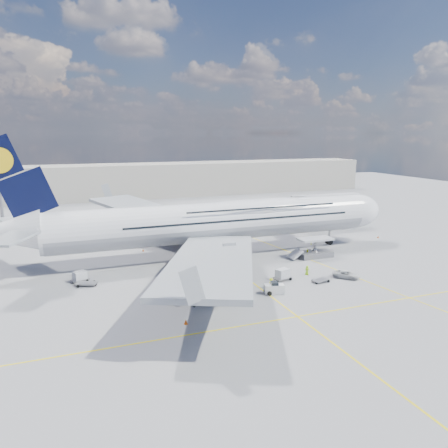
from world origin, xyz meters
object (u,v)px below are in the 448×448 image
object	(u,v)px
service_van	(346,275)
cone_nose	(378,237)
dolly_nose_near	(321,280)
crew_loader	(308,254)
catering_truck_inner	(134,237)
jet_bridge	(321,203)
cone_wing_right_inner	(238,276)
crew_van	(307,270)
airliner	(219,221)
crew_nose	(312,240)
dolly_row_b	(207,281)
cone_wing_left_outer	(115,227)
crew_tug	(271,283)
cargo_loader	(314,251)
dolly_back	(80,276)
cone_wing_left_inner	(143,250)
baggage_tug	(274,288)
dolly_nose_far	(283,274)
dolly_row_c	(201,297)
dolly_row_a	(86,283)
cone_wing_right_outer	(186,322)
catering_truck_outer	(88,219)

from	to	relation	value
service_van	cone_nose	xyz separation A→B (m)	(23.59, 20.59, -0.32)
dolly_nose_near	crew_loader	distance (m)	13.69
catering_truck_inner	service_van	xyz separation A→B (m)	(28.56, -33.39, -1.13)
jet_bridge	cone_wing_right_inner	distance (m)	39.84
catering_truck_inner	crew_van	distance (m)	37.91
airliner	jet_bridge	bearing A→B (deg)	20.31
dolly_nose_near	crew_loader	bearing A→B (deg)	52.00
crew_nose	cone_nose	bearing A→B (deg)	-27.58
dolly_row_b	crew_van	world-z (taller)	crew_van
jet_bridge	cone_wing_left_outer	distance (m)	50.15
crew_tug	cone_nose	size ratio (longest dim) A/B	2.88
cargo_loader	airliner	bearing A→B (deg)	156.77
airliner	dolly_back	size ratio (longest dim) A/B	26.40
jet_bridge	cone_wing_left_inner	size ratio (longest dim) A/B	36.40
dolly_back	baggage_tug	size ratio (longest dim) A/B	0.97
airliner	crew_loader	size ratio (longest dim) A/B	48.93
service_van	baggage_tug	bearing A→B (deg)	144.18
baggage_tug	crew_loader	world-z (taller)	baggage_tug
cone_nose	baggage_tug	bearing A→B (deg)	-149.01
jet_bridge	cone_nose	xyz separation A→B (m)	(8.82, -9.92, -6.58)
crew_tug	airliner	bearing A→B (deg)	69.32
crew_tug	baggage_tug	bearing A→B (deg)	-129.56
dolly_nose_far	cone_wing_left_outer	xyz separation A→B (m)	(-20.07, 49.00, -0.68)
catering_truck_inner	crew_tug	distance (m)	36.53
dolly_row_b	dolly_nose_near	size ratio (longest dim) A/B	1.19
cone_wing_right_inner	dolly_row_c	bearing A→B (deg)	-136.41
dolly_row_a	dolly_back	distance (m)	2.43
cone_wing_left_outer	baggage_tug	bearing A→B (deg)	-73.39
dolly_back	cone_wing_right_outer	xyz separation A→B (m)	(11.30, -21.08, -0.60)
crew_van	cone_wing_left_inner	world-z (taller)	crew_van
service_van	catering_truck_inner	bearing A→B (deg)	86.48
jet_bridge	crew_tug	world-z (taller)	jet_bridge
cone_wing_right_outer	dolly_back	bearing A→B (deg)	118.19
cone_wing_left_inner	cone_nose	bearing A→B (deg)	-8.24
cargo_loader	cone_wing_right_inner	distance (m)	19.06
dolly_row_a	cone_nose	size ratio (longest dim) A/B	6.35
catering_truck_outer	dolly_row_a	bearing A→B (deg)	-64.01
dolly_row_a	dolly_row_c	xyz separation A→B (m)	(14.21, -13.51, 0.65)
cargo_loader	crew_tug	bearing A→B (deg)	-141.06
airliner	dolly_row_b	size ratio (longest dim) A/B	21.99
dolly_back	cone_nose	bearing A→B (deg)	-18.74
crew_loader	cone_wing_right_inner	size ratio (longest dim) A/B	3.24
dolly_nose_near	cone_nose	size ratio (longest dim) A/B	5.45
baggage_tug	dolly_nose_far	bearing A→B (deg)	66.17
baggage_tug	crew_tug	bearing A→B (deg)	90.51
dolly_nose_far	service_van	bearing A→B (deg)	-33.62
dolly_nose_near	catering_truck_inner	world-z (taller)	catering_truck_inner
catering_truck_outer	crew_van	xyz separation A→B (m)	(30.98, -52.52, -1.03)
baggage_tug	airliner	bearing A→B (deg)	107.46
cone_wing_left_outer	cone_wing_right_inner	size ratio (longest dim) A/B	1.21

